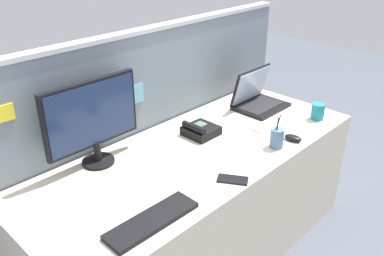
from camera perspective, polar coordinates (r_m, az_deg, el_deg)
The scene contains 12 objects.
ground_plane at distance 2.61m, azimuth 0.83°, elevation -16.93°, with size 10.00×10.00×0.00m, color #4C515B.
desk at distance 2.38m, azimuth 0.88°, elevation -10.70°, with size 1.99×0.79×0.71m, color beige.
cubicle_divider at distance 2.49m, azimuth -6.37°, elevation -0.99°, with size 2.35×0.08×1.30m.
desktop_monitor at distance 2.02m, azimuth -13.79°, elevation 1.40°, with size 0.51×0.16×0.44m.
laptop at distance 2.73m, azimuth 9.05°, elevation 4.25°, with size 0.34×0.26×0.25m.
desk_phone at distance 2.33m, azimuth 1.15°, elevation -0.31°, with size 0.17×0.17×0.09m.
keyboard_main at distance 1.70m, azimuth -5.61°, elevation -12.77°, with size 0.41×0.13×0.02m, color black.
computer_mouse_right_hand at distance 2.35m, azimuth 13.98°, elevation -1.36°, with size 0.06×0.10×0.03m, color black.
pen_cup at distance 2.24m, azimuth 11.81°, elevation -1.37°, with size 0.07×0.07×0.18m.
cell_phone_black_slab at distance 1.95m, azimuth 5.72°, elevation -7.19°, with size 0.07×0.14×0.01m, color black.
cell_phone_white_slab at distance 2.44m, azimuth 9.19°, elevation -0.08°, with size 0.07×0.13×0.01m, color silver.
coffee_mug at distance 2.64m, azimuth 17.24°, elevation 2.24°, with size 0.12×0.08×0.10m.
Camera 1 is at (-1.39, -1.29, 1.80)m, focal length 38.06 mm.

